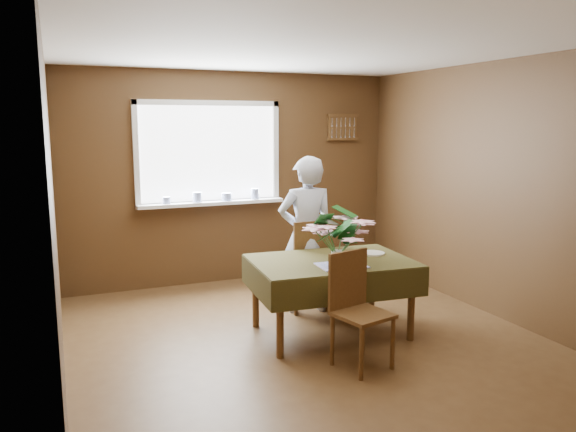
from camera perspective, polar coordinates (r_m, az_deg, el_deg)
name	(u,v)px	position (r m, az deg, el deg)	size (l,w,h in m)	color
floor	(312,344)	(5.01, 2.49, -12.91)	(4.50, 4.50, 0.00)	#4F341B
ceiling	(315,47)	(4.67, 2.71, 16.77)	(4.50, 4.50, 0.00)	white
wall_back	(233,178)	(6.77, -5.56, 3.85)	(4.00, 4.00, 0.00)	brown
wall_front	(518,264)	(2.85, 22.34, -4.56)	(4.00, 4.00, 0.00)	brown
wall_left	(54,218)	(4.24, -22.67, -0.16)	(4.50, 4.50, 0.00)	brown
wall_right	(500,191)	(5.81, 20.75, 2.37)	(4.50, 4.50, 0.00)	brown
window_assembly	(210,170)	(6.63, -7.88, 4.65)	(1.72, 0.20, 1.22)	white
spoon_rack	(343,127)	(7.26, 5.57, 8.97)	(0.44, 0.05, 0.33)	brown
dining_table	(331,269)	(5.09, 4.43, -5.36)	(1.49, 1.07, 0.70)	brown
chair_far	(309,261)	(5.70, 2.10, -4.63)	(0.42, 0.42, 0.95)	brown
chair_near	(356,304)	(4.50, 6.92, -8.85)	(0.47, 0.47, 0.91)	brown
seated_woman	(306,235)	(5.64, 1.88, -1.94)	(0.58, 0.38, 1.59)	white
flower_bouquet	(338,231)	(4.79, 5.07, -1.55)	(0.55, 0.55, 0.47)	white
side_plate	(373,253)	(5.33, 8.62, -3.76)	(0.22, 0.22, 0.01)	white
table_knife	(355,263)	(4.94, 6.83, -4.74)	(0.02, 0.24, 0.00)	silver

